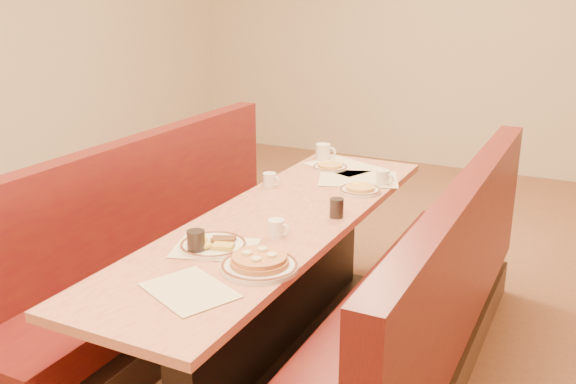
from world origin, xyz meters
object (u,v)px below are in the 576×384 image
at_px(pancake_plate, 259,263).
at_px(coffee_mug_c, 383,177).
at_px(coffee_mug_b, 270,180).
at_px(diner_table, 279,286).
at_px(eggs_plate, 212,244).
at_px(coffee_mug_d, 324,152).
at_px(soda_tumbler_mid, 337,208).
at_px(soda_tumbler_near, 196,242).
at_px(booth_right, 420,321).
at_px(coffee_mug_a, 277,228).
at_px(booth_left, 163,262).

height_order(pancake_plate, coffee_mug_c, coffee_mug_c).
bearing_deg(coffee_mug_b, pancake_plate, -60.12).
relative_size(diner_table, eggs_plate, 8.59).
relative_size(coffee_mug_d, soda_tumbler_mid, 1.41).
bearing_deg(eggs_plate, coffee_mug_b, 102.14).
distance_m(pancake_plate, coffee_mug_c, 1.32).
bearing_deg(soda_tumbler_near, pancake_plate, -2.25).
distance_m(booth_right, eggs_plate, 1.02).
relative_size(diner_table, coffee_mug_a, 23.50).
height_order(eggs_plate, coffee_mug_c, coffee_mug_c).
bearing_deg(soda_tumbler_mid, booth_left, -172.55).
relative_size(booth_left, booth_right, 1.00).
bearing_deg(booth_left, diner_table, 0.00).
bearing_deg(booth_right, soda_tumbler_near, -146.25).
relative_size(coffee_mug_b, soda_tumbler_near, 1.01).
bearing_deg(eggs_plate, coffee_mug_c, 73.55).
bearing_deg(eggs_plate, soda_tumbler_mid, 61.19).
distance_m(coffee_mug_d, soda_tumbler_mid, 1.09).
bearing_deg(soda_tumbler_near, coffee_mug_a, 56.96).
distance_m(eggs_plate, coffee_mug_a, 0.31).
xyz_separation_m(coffee_mug_a, coffee_mug_b, (-0.38, 0.64, 0.00)).
distance_m(diner_table, coffee_mug_a, 0.49).
height_order(booth_right, coffee_mug_c, booth_right).
xyz_separation_m(coffee_mug_a, soda_tumbler_near, (-0.21, -0.33, 0.01)).
relative_size(booth_right, coffee_mug_d, 18.49).
bearing_deg(pancake_plate, booth_right, 47.49).
xyz_separation_m(diner_table, soda_tumbler_near, (-0.10, -0.56, 0.43)).
relative_size(diner_table, coffee_mug_c, 22.76).
height_order(booth_right, pancake_plate, booth_right).
bearing_deg(coffee_mug_a, coffee_mug_b, 121.70).
distance_m(coffee_mug_a, coffee_mug_b, 0.75).
xyz_separation_m(booth_left, coffee_mug_b, (0.46, 0.41, 0.43)).
xyz_separation_m(booth_left, coffee_mug_d, (0.49, 1.10, 0.44)).
relative_size(diner_table, soda_tumbler_mid, 26.13).
bearing_deg(coffee_mug_b, soda_tumbler_mid, -24.75).
bearing_deg(coffee_mug_d, soda_tumbler_mid, -74.19).
xyz_separation_m(diner_table, coffee_mug_c, (0.28, 0.75, 0.42)).
bearing_deg(diner_table, coffee_mug_d, 102.40).
xyz_separation_m(eggs_plate, soda_tumbler_near, (-0.02, -0.08, 0.04)).
xyz_separation_m(booth_right, coffee_mug_b, (-1.00, 0.41, 0.43)).
distance_m(diner_table, coffee_mug_b, 0.65).
relative_size(booth_left, coffee_mug_c, 22.76).
relative_size(booth_left, coffee_mug_d, 18.49).
distance_m(eggs_plate, coffee_mug_d, 1.58).
bearing_deg(eggs_plate, pancake_plate, -18.54).
relative_size(pancake_plate, coffee_mug_b, 2.94).
xyz_separation_m(diner_table, coffee_mug_a, (0.11, -0.23, 0.42)).
height_order(soda_tumbler_near, soda_tumbler_mid, soda_tumbler_near).
relative_size(eggs_plate, coffee_mug_b, 2.71).
bearing_deg(coffee_mug_c, diner_table, -97.92).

